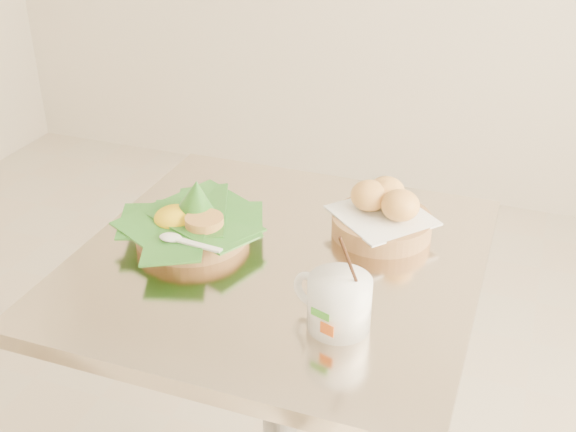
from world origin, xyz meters
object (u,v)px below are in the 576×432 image
(bread_basket, at_px, (383,214))
(coffee_mug, at_px, (338,301))
(cafe_table, at_px, (279,354))
(rice_basket, at_px, (191,221))

(bread_basket, bearing_deg, coffee_mug, -89.19)
(bread_basket, bearing_deg, cafe_table, -135.17)
(cafe_table, distance_m, coffee_mug, 0.34)
(cafe_table, distance_m, rice_basket, 0.31)
(rice_basket, relative_size, bread_basket, 1.17)
(rice_basket, xyz_separation_m, coffee_mug, (0.33, -0.16, 0.01))
(cafe_table, distance_m, bread_basket, 0.34)
(bread_basket, relative_size, coffee_mug, 1.32)
(bread_basket, height_order, coffee_mug, coffee_mug)
(bread_basket, distance_m, coffee_mug, 0.30)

